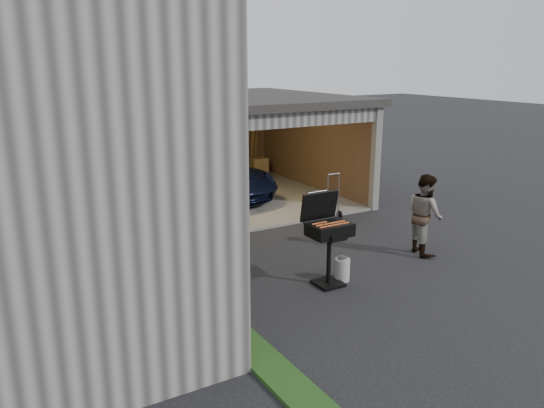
% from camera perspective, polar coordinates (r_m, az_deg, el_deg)
% --- Properties ---
extents(ground, '(80.00, 80.00, 0.00)m').
position_cam_1_polar(ground, '(9.42, 6.97, -9.00)').
color(ground, black).
rests_on(ground, ground).
extents(groundcover_strip, '(0.50, 8.00, 0.06)m').
position_cam_1_polar(groundcover_strip, '(7.56, -2.38, -15.12)').
color(groundcover_strip, '#193814').
rests_on(groundcover_strip, ground).
extents(garage, '(6.80, 6.30, 2.90)m').
position_cam_1_polar(garage, '(14.99, -6.40, 7.58)').
color(garage, '#605E59').
rests_on(garage, ground).
extents(minivan, '(2.75, 4.71, 1.23)m').
position_cam_1_polar(minivan, '(15.28, -6.60, 2.95)').
color(minivan, black).
rests_on(minivan, ground).
extents(woman, '(0.55, 0.74, 1.84)m').
position_cam_1_polar(woman, '(9.53, -9.20, -2.87)').
color(woman, '#B0C0DD').
rests_on(woman, ground).
extents(man, '(0.84, 0.95, 1.65)m').
position_cam_1_polar(man, '(11.17, 16.14, -1.06)').
color(man, '#47311C').
rests_on(man, ground).
extents(bbq_grill, '(0.73, 0.64, 1.63)m').
position_cam_1_polar(bbq_grill, '(9.23, 6.06, -3.05)').
color(bbq_grill, black).
rests_on(bbq_grill, ground).
extents(propane_tank, '(0.31, 0.31, 0.41)m').
position_cam_1_polar(propane_tank, '(9.68, 7.56, -7.01)').
color(propane_tank, '#B9B9B5').
rests_on(propane_tank, ground).
extents(plywood_panel, '(0.21, 0.74, 0.82)m').
position_cam_1_polar(plywood_panel, '(8.95, -9.26, -7.57)').
color(plywood_panel, brown).
rests_on(plywood_panel, ground).
extents(hand_truck, '(0.49, 0.36, 1.19)m').
position_cam_1_polar(hand_truck, '(13.18, 6.67, -0.79)').
color(hand_truck, gray).
rests_on(hand_truck, ground).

